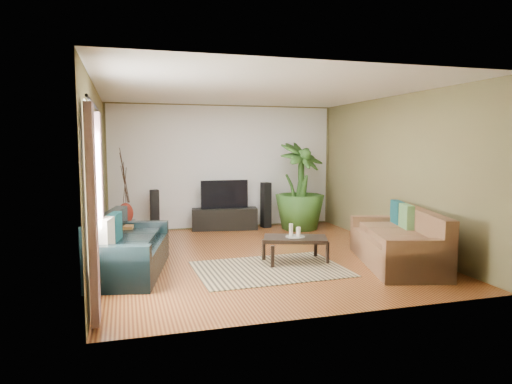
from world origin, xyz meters
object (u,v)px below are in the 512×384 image
object	(u,v)px
coffee_table	(295,249)
vase	(126,213)
sofa_left	(131,244)
tv_stand	(225,219)
speaker_right	(266,205)
pedestal	(126,229)
sofa_right	(396,237)
television	(224,194)
potted_plant	(300,186)
side_table	(118,241)
speaker_left	(155,212)

from	to	relation	value
coffee_table	vase	distance (m)	3.76
sofa_left	tv_stand	world-z (taller)	sofa_left
speaker_right	pedestal	size ratio (longest dim) A/B	3.05
pedestal	vase	world-z (taller)	vase
sofa_left	sofa_right	size ratio (longest dim) A/B	0.93
sofa_right	coffee_table	size ratio (longest dim) A/B	2.16
television	potted_plant	bearing A→B (deg)	-14.83
tv_stand	vase	world-z (taller)	vase
tv_stand	side_table	distance (m)	3.00
sofa_left	vase	xyz separation A→B (m)	(-0.06, 2.68, 0.05)
sofa_left	pedestal	xyz separation A→B (m)	(-0.06, 2.68, -0.26)
coffee_table	vase	bearing A→B (deg)	152.38
tv_stand	speaker_left	bearing A→B (deg)	-170.89
sofa_right	pedestal	xyz separation A→B (m)	(-3.98, 3.32, -0.26)
television	coffee_table	bearing A→B (deg)	-80.97
vase	speaker_right	bearing A→B (deg)	5.02
pedestal	tv_stand	bearing A→B (deg)	7.28
television	potted_plant	world-z (taller)	potted_plant
tv_stand	side_table	bearing A→B (deg)	-128.24
television	vase	size ratio (longest dim) A/B	2.45
pedestal	vase	size ratio (longest dim) A/B	0.78
sofa_left	speaker_left	size ratio (longest dim) A/B	2.16
potted_plant	pedestal	distance (m)	3.73
pedestal	speaker_left	bearing A→B (deg)	24.34
speaker_right	television	bearing A→B (deg)	169.06
sofa_left	sofa_right	distance (m)	3.98
speaker_right	side_table	world-z (taller)	speaker_right
coffee_table	speaker_right	size ratio (longest dim) A/B	0.97
potted_plant	speaker_right	bearing A→B (deg)	146.81
sofa_right	television	xyz separation A→B (m)	(-1.92, 3.58, 0.35)
sofa_left	television	size ratio (longest dim) A/B	1.90
side_table	pedestal	bearing A→B (deg)	85.56
pedestal	vase	distance (m)	0.31
sofa_right	pedestal	distance (m)	5.19
sofa_right	pedestal	bearing A→B (deg)	-114.46
coffee_table	television	bearing A→B (deg)	118.62
television	side_table	world-z (taller)	television
coffee_table	pedestal	bearing A→B (deg)	152.38
sofa_right	tv_stand	bearing A→B (deg)	-136.52
sofa_right	television	distance (m)	4.08
speaker_left	pedestal	world-z (taller)	speaker_left
potted_plant	side_table	distance (m)	4.16
coffee_table	tv_stand	distance (m)	3.05
vase	sofa_right	bearing A→B (deg)	-39.81
vase	sofa_left	bearing A→B (deg)	-88.70
tv_stand	television	xyz separation A→B (m)	(0.00, 0.00, 0.54)
sofa_left	tv_stand	bearing A→B (deg)	-22.34
sofa_left	vase	distance (m)	2.68
side_table	television	bearing A→B (deg)	42.65
speaker_right	vase	world-z (taller)	speaker_right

